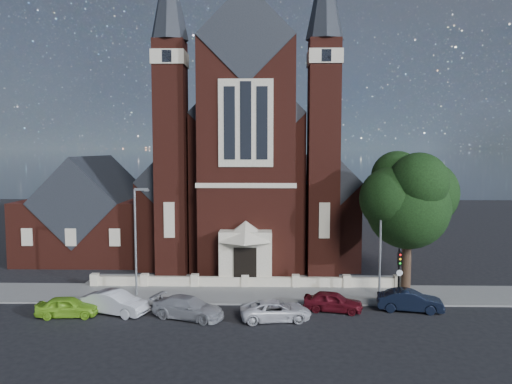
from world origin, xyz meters
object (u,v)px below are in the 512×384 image
car_silver_a (115,303)px  car_dark_red (333,301)px  car_white_suv (276,310)px  car_navy (410,301)px  car_silver_b (188,308)px  church (252,174)px  street_lamp_right (382,236)px  street_tree (410,202)px  street_lamp_left (137,235)px  car_lime_van (68,307)px  parish_hall (94,217)px  traffic_signal (399,269)px

car_silver_a → car_dark_red: bearing=-66.8°
car_white_suv → car_navy: bearing=-85.1°
car_navy → car_silver_b: bearing=106.6°
church → street_lamp_right: church is taller
street_tree → street_lamp_left: 20.71m
church → car_white_suv: bearing=-84.5°
car_lime_van → car_dark_red: (17.49, 1.51, -0.00)m
parish_hall → street_lamp_left: 16.18m
car_silver_a → street_lamp_left: bearing=13.0°
car_lime_van → car_silver_b: car_silver_b is taller
traffic_signal → car_white_suv: traffic_signal is taller
street_tree → traffic_signal: street_tree is taller
car_dark_red → car_navy: car_navy is taller
traffic_signal → street_lamp_right: bearing=120.0°
street_tree → street_lamp_right: bearing=-145.7°
car_dark_red → street_lamp_right: bearing=-38.2°
car_navy → church: bearing=37.3°
car_silver_a → car_navy: (19.78, 1.02, -0.05)m
parish_hall → car_white_suv: (18.29, -18.98, -3.38)m
traffic_signal → car_dark_red: size_ratio=1.01×
street_lamp_left → car_dark_red: size_ratio=2.04×
traffic_signal → car_dark_red: bearing=-162.1°
parish_hall → car_navy: parish_hall is taller
traffic_signal → church: bearing=118.2°
street_lamp_left → car_white_suv: (10.20, -4.98, -3.97)m
car_silver_a → car_navy: bearing=-67.2°
car_silver_a → car_dark_red: car_silver_a is taller
car_lime_van → church: bearing=-30.3°
parish_hall → street_lamp_right: 29.62m
car_silver_a → car_navy: size_ratio=1.06×
parish_hall → car_silver_a: parish_hall is taller
car_silver_b → street_lamp_right: bearing=-51.1°
car_silver_b → traffic_signal: bearing=-58.1°
traffic_signal → car_silver_b: bearing=-167.6°
church → street_lamp_left: (-7.91, -18.94, -3.59)m
street_lamp_left → car_lime_van: bearing=-126.2°
car_navy → parish_hall: bearing=68.1°
church → parish_hall: bearing=-162.8°
car_dark_red → car_white_suv: bearing=128.6°
traffic_signal → car_dark_red: 5.40m
traffic_signal → car_silver_a: 19.62m
parish_hall → car_lime_van: size_ratio=3.08×
street_tree → car_lime_van: 25.51m
street_lamp_right → car_silver_a: size_ratio=1.76×
church → car_white_suv: size_ratio=7.66×
car_lime_van → car_dark_red: 17.56m
car_silver_b → car_dark_red: car_silver_b is taller
street_lamp_right → car_silver_b: size_ratio=1.68×
street_lamp_right → traffic_signal: bearing=-60.0°
car_silver_a → car_white_suv: 10.72m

